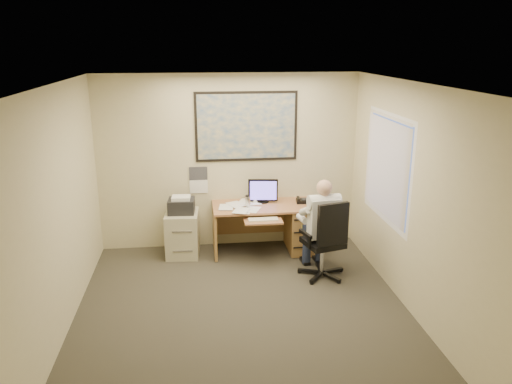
{
  "coord_description": "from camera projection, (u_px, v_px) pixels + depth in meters",
  "views": [
    {
      "loc": [
        -0.5,
        -5.26,
        3.11
      ],
      "look_at": [
        0.31,
        1.3,
        1.14
      ],
      "focal_mm": 35.0,
      "sensor_mm": 36.0,
      "label": 1
    }
  ],
  "objects": [
    {
      "name": "office_chair",
      "position": [
        322.0,
        255.0,
        6.83
      ],
      "size": [
        0.82,
        0.82,
        1.13
      ],
      "rotation": [
        0.0,
        0.0,
        0.26
      ],
      "color": "black",
      "rests_on": "ground"
    },
    {
      "name": "room_shell",
      "position": [
        243.0,
        208.0,
        5.56
      ],
      "size": [
        4.0,
        4.5,
        2.7
      ],
      "color": "#333027",
      "rests_on": "ground"
    },
    {
      "name": "filing_cabinet",
      "position": [
        182.0,
        230.0,
        7.56
      ],
      "size": [
        0.52,
        0.61,
        0.94
      ],
      "rotation": [
        0.0,
        0.0,
        -0.07
      ],
      "color": "#B7B293",
      "rests_on": "ground"
    },
    {
      "name": "wall_calendar",
      "position": [
        198.0,
        180.0,
        7.71
      ],
      "size": [
        0.28,
        0.01,
        0.42
      ],
      "primitive_type": "cube",
      "color": "white",
      "rests_on": "room_shell"
    },
    {
      "name": "window_blinds",
      "position": [
        387.0,
        168.0,
        6.5
      ],
      "size": [
        0.06,
        1.4,
        1.3
      ],
      "primitive_type": null,
      "color": "beige",
      "rests_on": "room_shell"
    },
    {
      "name": "desk",
      "position": [
        286.0,
        223.0,
        7.73
      ],
      "size": [
        1.6,
        0.97,
        1.11
      ],
      "color": "#A77047",
      "rests_on": "ground"
    },
    {
      "name": "person",
      "position": [
        323.0,
        228.0,
        6.8
      ],
      "size": [
        0.63,
        0.85,
        1.37
      ],
      "primitive_type": null,
      "rotation": [
        0.0,
        0.0,
        0.09
      ],
      "color": "silver",
      "rests_on": "office_chair"
    },
    {
      "name": "world_map",
      "position": [
        246.0,
        127.0,
        7.56
      ],
      "size": [
        1.56,
        0.03,
        1.06
      ],
      "primitive_type": "cube",
      "color": "#1E4C93",
      "rests_on": "room_shell"
    }
  ]
}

